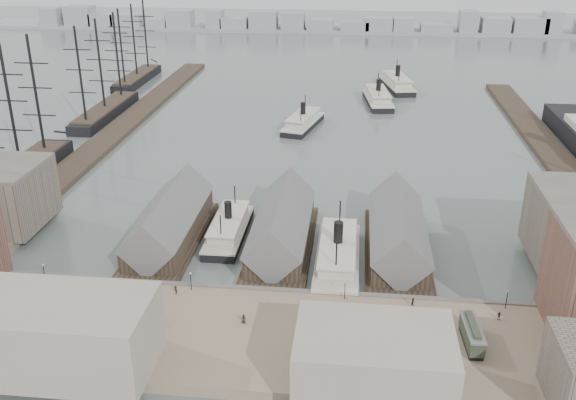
# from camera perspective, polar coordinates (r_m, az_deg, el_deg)

# --- Properties ---
(ground) EXTENTS (900.00, 900.00, 0.00)m
(ground) POSITION_cam_1_polar(r_m,az_deg,el_deg) (132.68, -1.44, -7.53)
(ground) COLOR #4D5957
(ground) RESTS_ON ground
(quay) EXTENTS (180.00, 30.00, 2.00)m
(quay) POSITION_cam_1_polar(r_m,az_deg,el_deg) (115.59, -2.79, -12.17)
(quay) COLOR #7C6953
(quay) RESTS_ON ground
(seawall) EXTENTS (180.00, 1.20, 2.30)m
(seawall) POSITION_cam_1_polar(r_m,az_deg,el_deg) (127.68, -1.76, -8.28)
(seawall) COLOR #59544C
(seawall) RESTS_ON ground
(west_wharf) EXTENTS (10.00, 220.00, 1.60)m
(west_wharf) POSITION_cam_1_polar(r_m,az_deg,el_deg) (238.32, -14.64, 6.24)
(west_wharf) COLOR #2D231C
(west_wharf) RESTS_ON ground
(east_wharf) EXTENTS (10.00, 180.00, 1.60)m
(east_wharf) POSITION_cam_1_polar(r_m,az_deg,el_deg) (222.47, 22.28, 4.01)
(east_wharf) COLOR #2D231C
(east_wharf) RESTS_ON ground
(ferry_shed_west) EXTENTS (14.00, 42.00, 12.60)m
(ferry_shed_west) POSITION_cam_1_polar(r_m,az_deg,el_deg) (150.25, -10.47, -2.02)
(ferry_shed_west) COLOR #2D231C
(ferry_shed_west) RESTS_ON ground
(ferry_shed_center) EXTENTS (14.00, 42.00, 12.60)m
(ferry_shed_center) POSITION_cam_1_polar(r_m,az_deg,el_deg) (145.19, -0.57, -2.54)
(ferry_shed_center) COLOR #2D231C
(ferry_shed_center) RESTS_ON ground
(ferry_shed_east) EXTENTS (14.00, 42.00, 12.60)m
(ferry_shed_east) POSITION_cam_1_polar(r_m,az_deg,el_deg) (144.69, 9.72, -3.00)
(ferry_shed_east) COLOR #2D231C
(ferry_shed_east) RESTS_ON ground
(street_bldg_center) EXTENTS (24.00, 16.00, 10.00)m
(street_bldg_center) POSITION_cam_1_polar(r_m,az_deg,el_deg) (101.39, 7.63, -13.98)
(street_bldg_center) COLOR gray
(street_bldg_center) RESTS_ON quay
(street_bldg_west) EXTENTS (30.00, 16.00, 12.00)m
(street_bldg_west) POSITION_cam_1_polar(r_m,az_deg,el_deg) (110.61, -19.73, -11.15)
(street_bldg_west) COLOR gray
(street_bldg_west) RESTS_ON quay
(lamp_post_far_w) EXTENTS (0.44, 0.44, 3.92)m
(lamp_post_far_w) POSITION_cam_1_polar(r_m,az_deg,el_deg) (137.47, -20.90, -5.78)
(lamp_post_far_w) COLOR black
(lamp_post_far_w) RESTS_ON quay
(lamp_post_near_w) EXTENTS (0.44, 0.44, 3.92)m
(lamp_post_near_w) POSITION_cam_1_polar(r_m,az_deg,el_deg) (127.09, -8.65, -6.85)
(lamp_post_near_w) COLOR black
(lamp_post_near_w) RESTS_ON quay
(lamp_post_near_e) EXTENTS (0.44, 0.44, 3.92)m
(lamp_post_near_e) POSITION_cam_1_polar(r_m,az_deg,el_deg) (123.31, 5.09, -7.68)
(lamp_post_near_e) COLOR black
(lamp_post_near_e) RESTS_ON quay
(lamp_post_far_e) EXTENTS (0.44, 0.44, 3.92)m
(lamp_post_far_e) POSITION_cam_1_polar(r_m,az_deg,el_deg) (126.72, 18.91, -8.07)
(lamp_post_far_e) COLOR black
(lamp_post_far_e) RESTS_ON quay
(far_shore) EXTENTS (500.00, 40.00, 15.72)m
(far_shore) POSITION_cam_1_polar(r_m,az_deg,el_deg) (451.76, 4.13, 15.21)
(far_shore) COLOR gray
(far_shore) RESTS_ON ground
(ferry_docked_west) EXTENTS (7.93, 26.44, 9.44)m
(ferry_docked_west) POSITION_cam_1_polar(r_m,az_deg,el_deg) (151.62, -5.28, -2.48)
(ferry_docked_west) COLOR black
(ferry_docked_west) RESTS_ON ground
(ferry_docked_east) EXTENTS (9.22, 30.72, 10.97)m
(ferry_docked_east) POSITION_cam_1_polar(r_m,az_deg,el_deg) (138.75, 4.43, -4.89)
(ferry_docked_east) COLOR black
(ferry_docked_east) RESTS_ON ground
(ferry_open_near) EXTENTS (14.23, 28.85, 9.89)m
(ferry_open_near) POSITION_cam_1_polar(r_m,az_deg,el_deg) (232.80, 1.34, 6.99)
(ferry_open_near) COLOR black
(ferry_open_near) RESTS_ON ground
(ferry_open_mid) EXTENTS (12.88, 31.13, 10.79)m
(ferry_open_mid) POSITION_cam_1_polar(r_m,az_deg,el_deg) (267.18, 8.00, 8.99)
(ferry_open_mid) COLOR black
(ferry_open_mid) RESTS_ON ground
(ferry_open_far) EXTENTS (15.65, 32.66, 11.21)m
(ferry_open_far) POSITION_cam_1_polar(r_m,az_deg,el_deg) (293.45, 9.67, 10.20)
(ferry_open_far) COLOR black
(ferry_open_far) RESTS_ON ground
(sailing_ship_near) EXTENTS (9.43, 64.98, 38.78)m
(sailing_ship_near) POSITION_cam_1_polar(r_m,az_deg,el_deg) (194.32, -23.64, 1.73)
(sailing_ship_near) COLOR black
(sailing_ship_near) RESTS_ON ground
(sailing_ship_mid) EXTENTS (8.88, 51.33, 36.52)m
(sailing_ship_mid) POSITION_cam_1_polar(r_m,az_deg,el_deg) (256.10, -15.94, 7.70)
(sailing_ship_mid) COLOR black
(sailing_ship_mid) RESTS_ON ground
(sailing_ship_far) EXTENTS (8.54, 47.44, 35.11)m
(sailing_ship_far) POSITION_cam_1_polar(r_m,az_deg,el_deg) (310.23, -13.25, 10.61)
(sailing_ship_far) COLOR black
(sailing_ship_far) RESTS_ON ground
(tram) EXTENTS (3.19, 10.33, 3.63)m
(tram) POSITION_cam_1_polar(r_m,az_deg,el_deg) (115.64, 16.02, -11.45)
(tram) COLOR black
(tram) RESTS_ON quay
(horse_cart_left) EXTENTS (4.72, 3.32, 1.55)m
(horse_cart_left) POSITION_cam_1_polar(r_m,az_deg,el_deg) (135.67, -22.27, -7.35)
(horse_cart_left) COLOR black
(horse_cart_left) RESTS_ON quay
(horse_cart_center) EXTENTS (4.96, 3.05, 1.67)m
(horse_cart_center) POSITION_cam_1_polar(r_m,az_deg,el_deg) (119.21, -11.79, -10.41)
(horse_cart_center) COLOR black
(horse_cart_center) RESTS_ON quay
(horse_cart_right) EXTENTS (4.82, 2.70, 1.59)m
(horse_cart_right) POSITION_cam_1_polar(r_m,az_deg,el_deg) (111.08, 2.94, -12.70)
(horse_cart_right) COLOR black
(horse_cart_right) RESTS_ON quay
(pedestrian_1) EXTENTS (0.88, 0.73, 1.63)m
(pedestrian_1) POSITION_cam_1_polar(r_m,az_deg,el_deg) (127.64, -22.44, -9.41)
(pedestrian_1) COLOR black
(pedestrian_1) RESTS_ON quay
(pedestrian_2) EXTENTS (1.23, 1.24, 1.72)m
(pedestrian_2) POSITION_cam_1_polar(r_m,az_deg,el_deg) (127.25, -9.96, -7.88)
(pedestrian_2) COLOR black
(pedestrian_2) RESTS_ON quay
(pedestrian_3) EXTENTS (0.98, 0.80, 1.56)m
(pedestrian_3) POSITION_cam_1_polar(r_m,az_deg,el_deg) (115.65, -12.12, -11.65)
(pedestrian_3) COLOR black
(pedestrian_3) RESTS_ON quay
(pedestrian_4) EXTENTS (0.98, 0.74, 1.79)m
(pedestrian_4) POSITION_cam_1_polar(r_m,az_deg,el_deg) (117.27, -3.97, -10.50)
(pedestrian_4) COLOR black
(pedestrian_4) RESTS_ON quay
(pedestrian_5) EXTENTS (0.75, 0.71, 1.65)m
(pedestrian_5) POSITION_cam_1_polar(r_m,az_deg,el_deg) (114.15, 3.49, -11.58)
(pedestrian_5) COLOR black
(pedestrian_5) RESTS_ON quay
(pedestrian_6) EXTENTS (1.04, 1.01, 1.70)m
(pedestrian_6) POSITION_cam_1_polar(r_m,az_deg,el_deg) (124.02, 11.07, -8.88)
(pedestrian_6) COLOR black
(pedestrian_6) RESTS_ON quay
(pedestrian_7) EXTENTS (1.15, 1.32, 1.78)m
(pedestrian_7) POSITION_cam_1_polar(r_m,az_deg,el_deg) (109.30, 9.43, -13.67)
(pedestrian_7) COLOR black
(pedestrian_7) RESTS_ON quay
(pedestrian_8) EXTENTS (1.04, 0.58, 1.67)m
(pedestrian_8) POSITION_cam_1_polar(r_m,az_deg,el_deg) (124.01, 18.24, -9.74)
(pedestrian_8) COLOR black
(pedestrian_8) RESTS_ON quay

